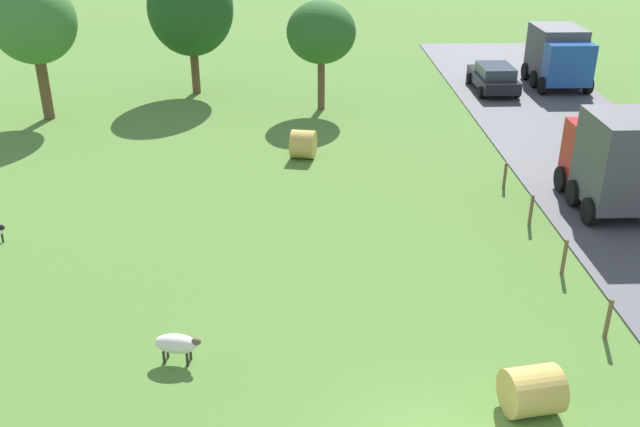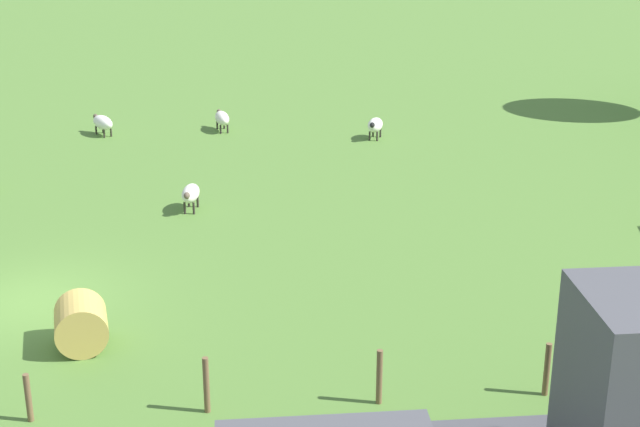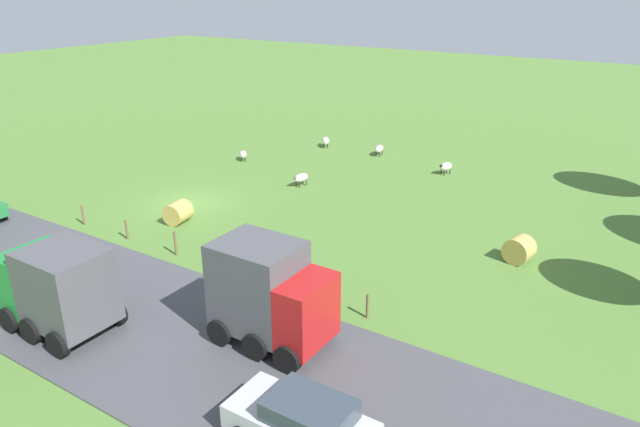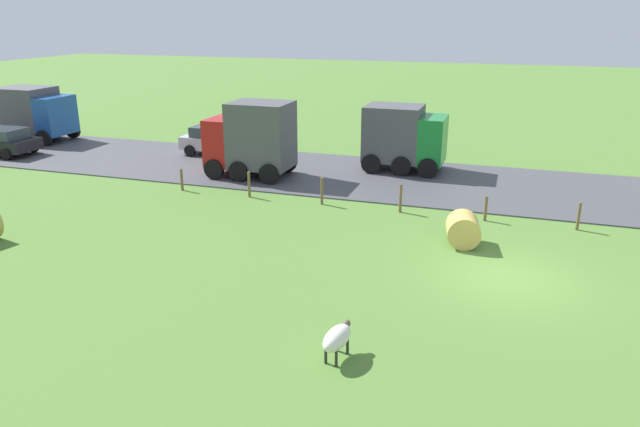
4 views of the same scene
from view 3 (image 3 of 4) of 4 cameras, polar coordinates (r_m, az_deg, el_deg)
name	(u,v)px [view 3 (image 3 of 4)]	position (r m, az deg, el deg)	size (l,w,h in m)	color
ground_plane	(190,204)	(34.16, -12.57, 0.95)	(160.00, 160.00, 0.00)	#517A33
road_strip	(26,272)	(28.65, -26.79, -5.09)	(8.00, 80.00, 0.06)	#47474C
sheep_0	(446,167)	(39.18, 12.18, 4.50)	(1.12, 0.85, 0.80)	white
sheep_1	(243,154)	(41.70, -7.52, 5.76)	(1.00, 0.96, 0.71)	silver
sheep_2	(326,141)	(44.81, 0.55, 7.12)	(1.26, 1.09, 0.77)	white
sheep_3	(301,178)	(36.05, -1.87, 3.51)	(1.24, 0.67, 0.80)	silver
sheep_4	(379,149)	(42.80, 5.81, 6.32)	(1.31, 0.73, 0.77)	silver
hay_bale_0	(178,213)	(31.40, -13.70, 0.09)	(1.13, 1.13, 1.23)	tan
hay_bale_1	(519,250)	(27.74, 18.86, -3.36)	(1.21, 1.21, 1.02)	tan
fence_post_0	(83,215)	(32.66, -22.13, -0.14)	(0.12, 0.12, 1.08)	brown
fence_post_1	(127,230)	(30.13, -18.36, -1.49)	(0.12, 0.12, 1.01)	brown
fence_post_2	(175,243)	(27.72, -13.93, -2.84)	(0.12, 0.12, 1.18)	brown
fence_post_3	(231,261)	(25.57, -8.69, -4.61)	(0.12, 0.12, 1.17)	brown
fence_post_4	(294,281)	(23.70, -2.51, -6.63)	(0.12, 0.12, 1.14)	brown
fence_post_5	(368,306)	(22.21, 4.67, -8.99)	(0.12, 0.12, 1.01)	brown
truck_1	(270,293)	(20.16, -4.93, -7.77)	(2.62, 4.05, 3.62)	#B21919
truck_2	(59,286)	(22.80, -24.17, -6.50)	(2.68, 3.98, 3.24)	#197F33
car_1	(303,422)	(16.57, -1.70, -19.65)	(2.03, 4.10, 1.58)	#B7B7BC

